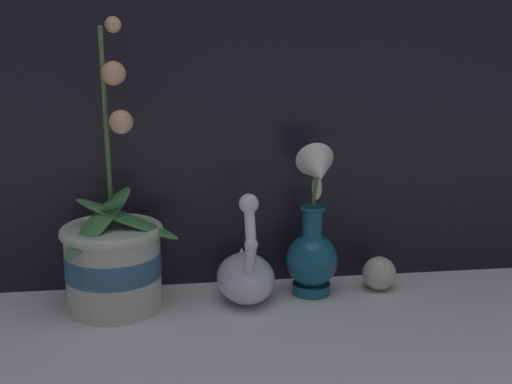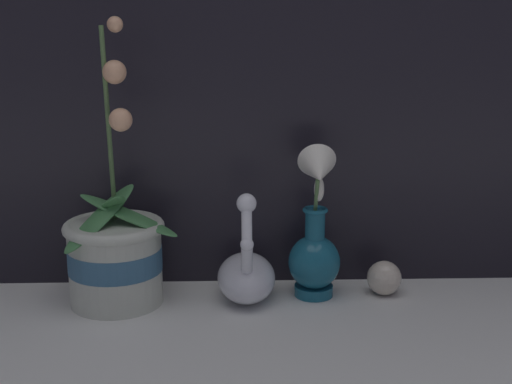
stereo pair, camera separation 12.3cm
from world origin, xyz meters
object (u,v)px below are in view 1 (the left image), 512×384
Objects in this scene: blue_vase at (313,241)px; glass_sphere at (379,273)px; swan_figurine at (243,273)px; orchid_potted_plant at (113,257)px.

blue_vase is 0.15m from glass_sphere.
blue_vase is at bearing -176.07° from glass_sphere.
glass_sphere is (0.26, 0.02, -0.02)m from swan_figurine.
orchid_potted_plant is 7.88× the size of glass_sphere.
swan_figurine is 0.26m from glass_sphere.
blue_vase is at bearing 2.17° from orchid_potted_plant.
orchid_potted_plant is at bearing -178.22° from swan_figurine.
glass_sphere is at bearing 2.64° from orchid_potted_plant.
blue_vase is 4.51× the size of glass_sphere.
swan_figurine is 3.31× the size of glass_sphere.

